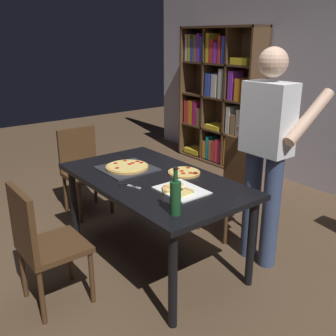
% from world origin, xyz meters
% --- Properties ---
extents(ground_plane, '(12.00, 12.00, 0.00)m').
position_xyz_m(ground_plane, '(0.00, 0.00, 0.00)').
color(ground_plane, brown).
extents(dining_table, '(1.60, 0.91, 0.75)m').
position_xyz_m(dining_table, '(0.00, 0.00, 0.67)').
color(dining_table, black).
rests_on(dining_table, ground_plane).
extents(chair_near_camera, '(0.42, 0.42, 0.90)m').
position_xyz_m(chair_near_camera, '(-0.00, -0.94, 0.51)').
color(chair_near_camera, '#472D19').
rests_on(chair_near_camera, ground_plane).
extents(chair_far_side, '(0.42, 0.42, 0.90)m').
position_xyz_m(chair_far_side, '(0.00, 0.94, 0.51)').
color(chair_far_side, '#472D19').
rests_on(chair_far_side, ground_plane).
extents(chair_left_end, '(0.42, 0.42, 0.90)m').
position_xyz_m(chair_left_end, '(-1.29, 0.00, 0.51)').
color(chair_left_end, '#472D19').
rests_on(chair_left_end, ground_plane).
extents(bookshelf, '(1.40, 0.35, 1.95)m').
position_xyz_m(bookshelf, '(-1.60, 2.37, 0.94)').
color(bookshelf, '#513823').
rests_on(bookshelf, ground_plane).
extents(person_serving_pizza, '(0.55, 0.54, 1.75)m').
position_xyz_m(person_serving_pizza, '(0.53, 0.72, 1.00)').
color(person_serving_pizza, '#38476B').
rests_on(person_serving_pizza, ground_plane).
extents(pepperoni_pizza_on_tray, '(0.42, 0.42, 0.04)m').
position_xyz_m(pepperoni_pizza_on_tray, '(-0.31, -0.05, 0.77)').
color(pepperoni_pizza_on_tray, '#2D2D33').
rests_on(pepperoni_pizza_on_tray, dining_table).
extents(pizza_slices_on_towel, '(0.36, 0.29, 0.03)m').
position_xyz_m(pizza_slices_on_towel, '(0.35, -0.02, 0.76)').
color(pizza_slices_on_towel, white).
rests_on(pizza_slices_on_towel, dining_table).
extents(wine_bottle, '(0.07, 0.07, 0.32)m').
position_xyz_m(wine_bottle, '(0.63, -0.28, 0.87)').
color(wine_bottle, '#194723').
rests_on(wine_bottle, dining_table).
extents(kitchen_scissors, '(0.20, 0.11, 0.01)m').
position_xyz_m(kitchen_scissors, '(0.02, -0.26, 0.76)').
color(kitchen_scissors, silver).
rests_on(kitchen_scissors, dining_table).
extents(second_pizza_plain, '(0.26, 0.26, 0.03)m').
position_xyz_m(second_pizza_plain, '(0.08, 0.25, 0.76)').
color(second_pizza_plain, tan).
rests_on(second_pizza_plain, dining_table).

